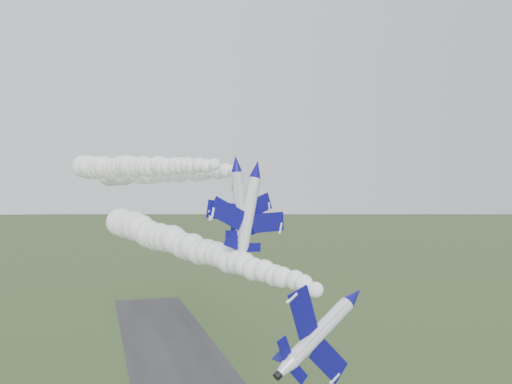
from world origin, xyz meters
TOP-DOWN VIEW (x-y plane):
  - jet_lead at (6.99, -6.48)m, footprint 6.93×13.10m
  - smoke_trail_jet_lead at (-4.51, 28.20)m, footprint 27.76×64.78m
  - jet_pair_left at (-0.49, 14.87)m, footprint 10.80×12.47m
  - smoke_trail_jet_pair_left at (-11.96, 42.71)m, footprint 23.73×51.52m
  - jet_pair_right at (2.51, 15.23)m, footprint 11.99×14.22m
  - smoke_trail_jet_pair_right at (-7.53, 49.34)m, footprint 24.39×62.91m

SIDE VIEW (x-z plane):
  - jet_lead at x=6.99m, z-range 25.77..35.16m
  - smoke_trail_jet_lead at x=-4.51m, z-range 29.83..35.44m
  - jet_pair_right at x=2.51m, z-range 42.47..46.61m
  - smoke_trail_jet_pair_right at x=-7.53m, z-range 42.29..48.09m
  - jet_pair_left at x=-0.49m, z-range 43.65..46.88m
  - smoke_trail_jet_pair_left at x=-11.96m, z-range 43.43..48.15m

